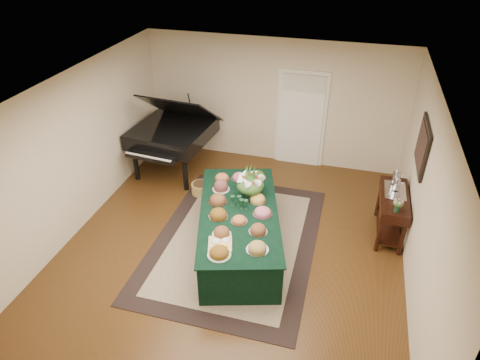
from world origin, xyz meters
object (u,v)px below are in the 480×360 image
(buffet_table, at_px, (239,229))
(grand_piano, at_px, (173,133))
(floral_centerpiece, at_px, (250,182))
(mahogany_sideboard, at_px, (393,204))

(buffet_table, xyz_separation_m, grand_piano, (-2.00, 2.05, 0.53))
(grand_piano, bearing_deg, floral_centerpiece, -37.65)
(floral_centerpiece, height_order, mahogany_sideboard, floral_centerpiece)
(floral_centerpiece, xyz_separation_m, mahogany_sideboard, (2.33, 0.56, -0.39))
(grand_piano, bearing_deg, mahogany_sideboard, -13.26)
(mahogany_sideboard, bearing_deg, buffet_table, -157.01)
(buffet_table, bearing_deg, floral_centerpiece, 81.59)
(buffet_table, relative_size, grand_piano, 1.53)
(floral_centerpiece, bearing_deg, grand_piano, 142.35)
(buffet_table, xyz_separation_m, floral_centerpiece, (0.07, 0.46, 0.64))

